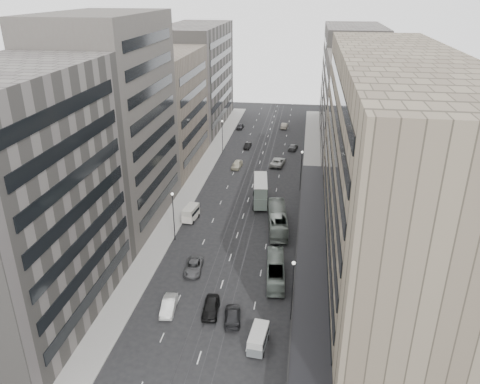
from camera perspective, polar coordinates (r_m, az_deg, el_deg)
The scene contains 30 objects.
ground at distance 64.68m, azimuth -2.38°, elevation -11.68°, with size 220.00×220.00×0.00m, color black.
sidewalk_right at distance 96.73m, azimuth 8.73°, elevation 0.75°, with size 4.00×125.00×0.15m, color gray.
sidewalk_left at distance 99.24m, azimuth -5.24°, elevation 1.54°, with size 4.00×125.00×0.15m, color gray.
department_store at distance 64.78m, azimuth 17.77°, elevation 2.23°, with size 19.20×60.00×30.00m.
building_right_mid at distance 107.36m, azimuth 14.31°, elevation 9.34°, with size 15.00×28.00×24.00m, color #4F4944.
building_right_far at distance 136.19m, azimuth 13.31°, elevation 13.26°, with size 15.00×32.00×28.00m, color #67625D.
building_left_a at distance 58.49m, azimuth -25.38°, elevation -1.28°, with size 15.00×28.00×30.00m, color #67625D.
building_left_b at distance 80.14m, azimuth -15.46°, elevation 8.12°, with size 15.00×26.00×34.00m, color #4F4944.
building_left_c at distance 105.70m, azimuth -9.53°, elevation 9.80°, with size 15.00×28.00×25.00m, color #706357.
building_left_d at distance 136.51m, azimuth -5.39°, elevation 13.80°, with size 15.00×38.00×28.00m, color #67625D.
lamp_right_near at distance 56.78m, azimuth 6.43°, elevation -11.06°, with size 0.44×0.44×8.32m.
lamp_right_far at distance 92.50m, azimuth 7.49°, elevation 3.16°, with size 0.44×0.44×8.32m.
lamp_left_near at distance 74.14m, azimuth -8.14°, elevation -2.29°, with size 0.44×0.44×8.32m.
lamp_left_far at distance 113.23m, azimuth -2.17°, elevation 7.22°, with size 0.44×0.44×8.32m.
bus_near at distance 65.99m, azimuth 4.35°, elevation -9.48°, with size 2.33×9.94×2.77m, color gray.
bus_far at distance 78.67m, azimuth 4.61°, elevation -3.36°, with size 2.84×12.15×3.39m, color gray.
double_decker at distance 87.25m, azimuth 2.51°, elevation 0.18°, with size 3.46×8.92×4.76m.
vw_microbus at distance 55.08m, azimuth 2.25°, elevation -17.39°, with size 2.27×4.37×2.27m.
panel_van at distance 81.72m, azimuth -6.02°, elevation -2.54°, with size 2.45×4.31×2.59m.
sedan_0 at distance 60.18m, azimuth -3.58°, elevation -13.83°, with size 1.94×4.81×1.64m, color black.
sedan_1 at distance 61.07m, azimuth -8.68°, elevation -13.52°, with size 1.62×4.63×1.53m, color silver.
sedan_2 at distance 68.07m, azimuth -5.69°, elevation -9.06°, with size 2.35×5.09×1.41m, color #515153.
sedan_3 at distance 59.01m, azimuth -0.91°, elevation -14.80°, with size 1.99×4.90×1.42m, color black.
sedan_4 at distance 105.12m, azimuth -0.38°, elevation 3.38°, with size 1.92×4.76×1.62m, color beige.
sedan_5 at distance 118.38m, azimuth 0.95°, elevation 5.68°, with size 1.41×4.04×1.33m, color black.
sedan_6 at distance 107.01m, azimuth 4.63°, elevation 3.70°, with size 2.81×6.10×1.70m, color #B8B8B4.
sedan_7 at distance 118.02m, azimuth 6.48°, elevation 5.48°, with size 1.90×4.68×1.36m, color #4E4E50.
sedan_8 at distance 135.07m, azimuth 0.05°, elevation 8.00°, with size 1.66×4.12×1.40m, color #28282B.
sedan_9 at distance 136.25m, azimuth 5.45°, elevation 8.07°, with size 1.66×4.77×1.57m, color #9D9482.
pedestrian at distance 51.24m, azimuth 6.27°, elevation -21.62°, with size 0.72×0.47×1.98m, color black.
Camera 1 is at (10.22, -51.67, 37.54)m, focal length 35.00 mm.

